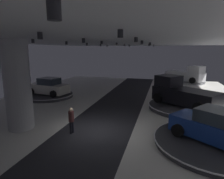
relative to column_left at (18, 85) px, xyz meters
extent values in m
cube|color=silver|center=(4.70, 0.85, -2.77)|extent=(24.00, 44.00, 0.05)
cube|color=#232328|center=(4.70, 0.85, -2.75)|extent=(4.40, 44.00, 0.01)
cube|color=silver|center=(4.70, 0.85, 2.80)|extent=(24.00, 44.00, 0.10)
cylinder|color=black|center=(1.89, -0.72, 2.57)|extent=(0.16, 0.16, 0.22)
cylinder|color=black|center=(2.10, 2.46, 2.57)|extent=(0.16, 0.16, 0.22)
cylinder|color=black|center=(2.21, 5.79, 2.57)|extent=(0.16, 0.16, 0.22)
cylinder|color=black|center=(2.13, 9.62, 2.57)|extent=(0.16, 0.16, 0.22)
cylinder|color=black|center=(1.89, 12.77, 2.57)|extent=(0.16, 0.16, 0.22)
cylinder|color=black|center=(4.73, -4.11, 2.57)|extent=(0.16, 0.16, 0.22)
cylinder|color=black|center=(4.69, -0.62, 2.57)|extent=(0.16, 0.16, 0.22)
cylinder|color=black|center=(4.60, 2.45, 2.57)|extent=(0.16, 0.16, 0.22)
cylinder|color=black|center=(4.76, 5.85, 2.57)|extent=(0.16, 0.16, 0.22)
cylinder|color=black|center=(4.64, 9.48, 2.57)|extent=(0.16, 0.16, 0.22)
cylinder|color=black|center=(4.54, 12.79, 2.57)|extent=(0.16, 0.16, 0.22)
cylinder|color=black|center=(7.34, -7.54, 2.57)|extent=(0.16, 0.16, 0.22)
cylinder|color=black|center=(7.34, -4.26, 2.57)|extent=(0.16, 0.16, 0.22)
cylinder|color=black|center=(7.28, -0.85, 2.57)|extent=(0.16, 0.16, 0.22)
cylinder|color=black|center=(7.15, 2.55, 2.57)|extent=(0.16, 0.16, 0.22)
cylinder|color=black|center=(7.40, 5.97, 2.57)|extent=(0.16, 0.16, 0.22)
cylinder|color=black|center=(7.08, 9.27, 2.57)|extent=(0.16, 0.16, 0.22)
cylinder|color=black|center=(7.27, 13.08, 2.57)|extent=(0.16, 0.16, 0.22)
cylinder|color=#ADADB2|center=(0.00, 0.00, 0.00)|extent=(1.55, 1.55, 5.50)
cylinder|color=#333338|center=(-2.96, 7.57, -2.59)|extent=(4.89, 4.89, 0.32)
cylinder|color=white|center=(-2.96, 7.57, -2.46)|extent=(4.99, 4.99, 0.05)
cube|color=silver|center=(-2.96, 7.57, -1.82)|extent=(4.42, 2.39, 0.90)
cube|color=#2D3842|center=(-2.81, 7.54, -1.07)|extent=(2.11, 1.82, 0.70)
cylinder|color=black|center=(-4.51, 6.78, -2.09)|extent=(0.70, 0.32, 0.68)
cylinder|color=black|center=(-4.22, 8.76, -2.09)|extent=(0.70, 0.32, 0.68)
cylinder|color=black|center=(-1.69, 6.37, -2.09)|extent=(0.70, 0.32, 0.68)
cylinder|color=black|center=(-1.40, 8.35, -2.09)|extent=(0.70, 0.32, 0.68)
sphere|color=white|center=(-5.06, 7.37, -1.71)|extent=(0.18, 0.18, 0.18)
sphere|color=white|center=(-4.92, 8.35, -1.71)|extent=(0.18, 0.18, 0.18)
cylinder|color=#B7B7BC|center=(11.58, 20.36, -2.60)|extent=(5.57, 5.56, 0.30)
cylinder|color=black|center=(11.58, 20.36, -2.48)|extent=(5.68, 5.68, 0.05)
cube|color=silver|center=(11.58, 20.36, -1.70)|extent=(5.53, 4.81, 1.20)
cube|color=silver|center=(12.96, 19.37, -0.65)|extent=(2.49, 2.54, 1.00)
cube|color=#28333D|center=(12.55, 19.67, -0.65)|extent=(1.09, 1.46, 0.75)
cylinder|color=black|center=(13.77, 20.23, -2.03)|extent=(0.84, 0.72, 0.84)
cylinder|color=black|center=(12.40, 18.32, -2.03)|extent=(0.84, 0.72, 0.84)
cylinder|color=black|center=(10.77, 22.40, -2.03)|extent=(0.84, 0.72, 0.84)
cylinder|color=black|center=(9.39, 20.50, -2.03)|extent=(0.84, 0.72, 0.84)
cylinder|color=#333338|center=(11.17, 0.65, -2.61)|extent=(5.84, 5.84, 0.28)
cylinder|color=white|center=(11.17, 0.65, -2.50)|extent=(5.96, 5.96, 0.05)
cube|color=navy|center=(11.17, 0.65, -1.86)|extent=(4.45, 3.94, 0.90)
cube|color=#2D3842|center=(11.29, 0.56, -1.12)|extent=(2.46, 2.38, 0.70)
cylinder|color=black|center=(9.43, 0.70, -2.13)|extent=(0.68, 0.58, 0.68)
cylinder|color=black|center=(10.61, 2.30, -2.13)|extent=(0.68, 0.58, 0.68)
sphere|color=white|center=(9.22, 1.48, -1.75)|extent=(0.18, 0.18, 0.18)
sphere|color=white|center=(9.81, 2.27, -1.75)|extent=(0.18, 0.18, 0.18)
cylinder|color=#333338|center=(10.36, 6.89, -2.57)|extent=(5.79, 5.79, 0.36)
cylinder|color=white|center=(10.36, 6.89, -2.42)|extent=(5.90, 5.90, 0.05)
cube|color=black|center=(10.36, 6.89, -1.64)|extent=(5.48, 4.90, 1.20)
cube|color=black|center=(9.01, 7.92, -0.59)|extent=(2.51, 2.54, 1.00)
cube|color=#28333D|center=(9.41, 7.61, -0.59)|extent=(1.13, 1.43, 0.75)
cylinder|color=black|center=(8.17, 7.09, -1.97)|extent=(0.84, 0.73, 0.84)
cylinder|color=black|center=(9.60, 8.95, -1.97)|extent=(0.84, 0.73, 0.84)
cylinder|color=black|center=(11.11, 4.82, -1.97)|extent=(0.84, 0.73, 0.84)
cylinder|color=black|center=(12.54, 6.69, -1.97)|extent=(0.84, 0.73, 0.84)
cylinder|color=black|center=(3.47, 0.19, -2.35)|extent=(0.14, 0.14, 0.80)
cylinder|color=black|center=(3.43, 0.02, -2.35)|extent=(0.14, 0.14, 0.80)
cylinder|color=#472323|center=(3.45, 0.10, -1.69)|extent=(0.32, 0.32, 0.62)
sphere|color=beige|center=(3.45, 0.10, -1.27)|extent=(0.22, 0.22, 0.22)
camera|label=1|loc=(8.53, -9.51, 2.15)|focal=30.65mm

